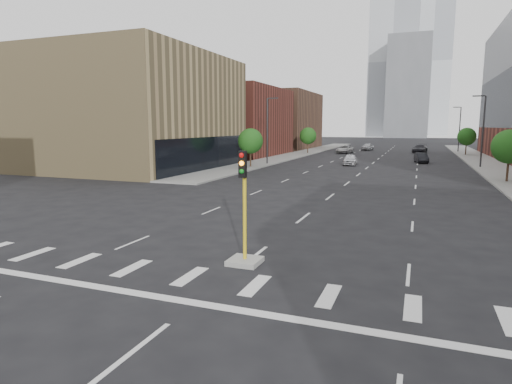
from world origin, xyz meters
The scene contains 21 objects.
sidewalk_left_far centered at (-15.00, 74.00, 0.07)m, with size 5.00×92.00×0.15m, color gray.
sidewalk_right_far centered at (15.00, 74.00, 0.07)m, with size 5.00×92.00×0.15m, color gray.
building_left_mid centered at (-27.50, 40.00, 7.00)m, with size 20.00×24.00×14.00m, color tan.
building_left_far_a centered at (-27.50, 66.00, 6.00)m, with size 20.00×22.00×12.00m, color brown.
building_left_far_b centered at (-27.50, 92.00, 6.50)m, with size 20.00×24.00×13.00m, color brown.
tower_left centered at (-8.00, 220.00, 35.00)m, with size 22.00×22.00×70.00m, color #B2B7BC.
tower_right centered at (10.00, 260.00, 40.00)m, with size 20.00×20.00×80.00m, color #B2B7BC.
tower_mid centered at (0.00, 200.00, 22.00)m, with size 18.00×18.00×44.00m, color slate.
median_traffic_signal centered at (0.00, 8.97, 0.97)m, with size 1.20×1.20×4.40m.
streetlight_right_a centered at (13.41, 55.00, 5.01)m, with size 1.60×0.22×9.07m.
streetlight_right_b centered at (13.41, 90.00, 5.01)m, with size 1.60×0.22×9.07m.
streetlight_left centered at (-13.41, 50.00, 5.01)m, with size 1.60×0.22×9.07m.
tree_left_near centered at (-14.00, 45.00, 3.39)m, with size 3.20×3.20×4.85m.
tree_left_far centered at (-14.00, 75.00, 3.39)m, with size 3.20×3.20×4.85m.
tree_right_near centered at (14.00, 40.00, 3.39)m, with size 3.20×3.20×4.85m.
tree_right_far centered at (14.00, 80.00, 3.39)m, with size 3.20×3.20×4.85m.
car_near_left centered at (-2.62, 53.32, 0.74)m, with size 1.75×4.34×1.48m, color silver.
car_mid_right centered at (6.46, 60.46, 0.71)m, with size 1.50×4.32×1.42m, color black.
car_far_left centered at (-7.50, 78.91, 0.75)m, with size 2.49×5.39×1.50m, color silver.
car_deep_right centered at (6.25, 85.20, 0.82)m, with size 2.30×5.66×1.64m, color black.
car_distant centered at (-4.40, 89.99, 0.79)m, with size 1.86×4.61×1.57m, color #ADAEB2.
Camera 1 is at (6.12, -5.83, 5.32)m, focal length 30.00 mm.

